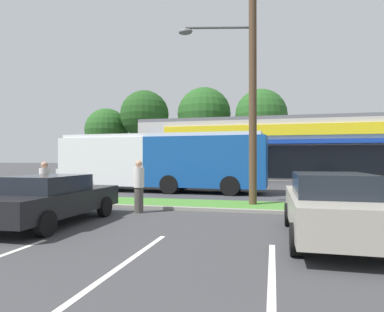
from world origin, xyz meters
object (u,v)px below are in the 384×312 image
at_px(utility_pole, 249,73).
at_px(car_0, 330,206).
at_px(car_2, 86,172).
at_px(pedestrian_far, 44,186).
at_px(car_1, 52,199).
at_px(city_bus, 161,160).
at_px(pedestrian_near_bench, 139,186).

xyz_separation_m(utility_pole, car_0, (2.17, -4.85, -4.38)).
height_order(car_2, pedestrian_far, pedestrian_far).
bearing_deg(car_1, utility_pole, -48.28).
bearing_deg(city_bus, car_2, -34.89).
height_order(utility_pole, car_0, utility_pole).
distance_m(car_0, pedestrian_near_bench, 6.37).
bearing_deg(pedestrian_near_bench, city_bus, 128.24).
distance_m(utility_pole, car_0, 6.88).
bearing_deg(city_bus, utility_pole, 138.05).
distance_m(utility_pole, pedestrian_far, 8.66).
relative_size(car_2, pedestrian_far, 2.48).
relative_size(car_1, car_2, 1.06).
relative_size(utility_pole, city_bus, 0.81).
distance_m(city_bus, car_1, 9.75).
xyz_separation_m(city_bus, pedestrian_near_bench, (1.66, -7.21, -0.86)).
relative_size(utility_pole, pedestrian_near_bench, 5.34).
distance_m(city_bus, pedestrian_far, 7.95).
distance_m(car_1, pedestrian_near_bench, 2.98).
height_order(utility_pole, car_2, utility_pole).
relative_size(utility_pole, car_2, 2.21).
bearing_deg(car_2, utility_pole, -39.23).
height_order(city_bus, car_0, city_bus).
bearing_deg(utility_pole, pedestrian_near_bench, -148.66).
bearing_deg(car_0, pedestrian_far, 76.85).
bearing_deg(car_2, pedestrian_near_bench, -52.78).
height_order(city_bus, pedestrian_near_bench, city_bus).
relative_size(city_bus, pedestrian_far, 6.71).
bearing_deg(utility_pole, city_bus, 136.56).
bearing_deg(utility_pole, car_1, -138.28).
height_order(car_1, car_2, car_2).
height_order(utility_pole, pedestrian_far, utility_pole).
bearing_deg(car_2, city_bus, -36.38).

